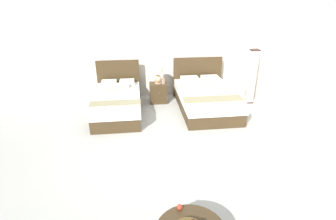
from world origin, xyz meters
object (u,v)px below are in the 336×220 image
object	(u,v)px
loose_apple	(180,207)
nightstand	(158,93)
table_lamp	(158,73)
bed_near_corner	(205,98)
vase	(163,81)
floor_lamp_corner	(251,77)
bed_near_window	(118,102)

from	to	relation	value
loose_apple	nightstand	bearing A→B (deg)	88.55
table_lamp	bed_near_corner	bearing A→B (deg)	-28.37
vase	nightstand	bearing A→B (deg)	164.14
loose_apple	floor_lamp_corner	size ratio (longest dim) A/B	0.05
nightstand	loose_apple	bearing A→B (deg)	-91.45
bed_near_corner	floor_lamp_corner	distance (m)	1.43
vase	floor_lamp_corner	world-z (taller)	floor_lamp_corner
nightstand	table_lamp	xyz separation A→B (m)	(-0.00, 0.02, 0.56)
bed_near_window	floor_lamp_corner	bearing A→B (deg)	4.91
bed_near_corner	vase	xyz separation A→B (m)	(-1.05, 0.58, 0.32)
bed_near_window	floor_lamp_corner	distance (m)	3.64
nightstand	vase	xyz separation A→B (m)	(0.14, -0.04, 0.34)
bed_near_corner	vase	world-z (taller)	bed_near_corner
table_lamp	nightstand	bearing A→B (deg)	-90.00
bed_near_corner	table_lamp	distance (m)	1.45
bed_near_corner	nightstand	distance (m)	1.34
vase	floor_lamp_corner	size ratio (longest dim) A/B	0.10
bed_near_corner	nightstand	xyz separation A→B (m)	(-1.19, 0.62, -0.03)
bed_near_corner	vase	distance (m)	1.24
bed_near_corner	floor_lamp_corner	world-z (taller)	floor_lamp_corner
bed_near_window	nightstand	bearing A→B (deg)	29.77
table_lamp	loose_apple	size ratio (longest dim) A/B	6.95
table_lamp	floor_lamp_corner	distance (m)	2.53
bed_near_window	loose_apple	distance (m)	3.99
vase	loose_apple	size ratio (longest dim) A/B	2.13
floor_lamp_corner	loose_apple	bearing A→B (deg)	-122.18
bed_near_window	nightstand	xyz separation A→B (m)	(1.09, 0.62, -0.02)
bed_near_window	bed_near_corner	bearing A→B (deg)	-0.04
vase	loose_apple	distance (m)	4.45
bed_near_corner	vase	size ratio (longest dim) A/B	15.23
nightstand	bed_near_window	bearing A→B (deg)	-150.23
table_lamp	loose_apple	xyz separation A→B (m)	(-0.11, -4.50, -0.32)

